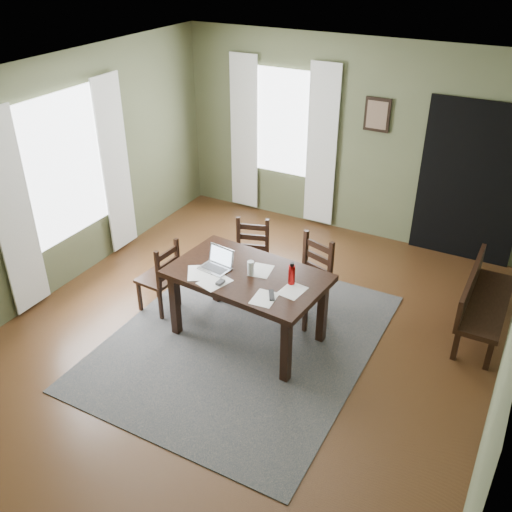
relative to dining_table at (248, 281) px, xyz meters
The scene contains 26 objects.
ground 0.72m from the dining_table, 98.63° to the right, with size 5.00×6.00×0.01m.
room_shell 1.10m from the dining_table, 98.63° to the right, with size 5.02×6.02×2.71m.
rug 0.71m from the dining_table, 98.63° to the right, with size 2.60×3.20×0.01m.
dining_table is the anchor object (origin of this frame).
chair_end 1.14m from the dining_table, behind, with size 0.41×0.41×0.88m.
chair_back_left 0.91m from the dining_table, 116.71° to the left, with size 0.51×0.51×0.92m.
chair_back_right 0.79m from the dining_table, 57.17° to the left, with size 0.54×0.54×0.97m.
bench 2.49m from the dining_table, 30.23° to the left, with size 0.43×1.33×0.75m.
laptop 0.36m from the dining_table, behind, with size 0.34×0.28×0.21m.
computer_mouse 0.35m from the dining_table, 115.05° to the right, with size 0.06×0.10×0.03m, color #3F3F42.
tv_remote 0.48m from the dining_table, 31.88° to the right, with size 0.05×0.18×0.02m, color black.
drinking_glass 0.18m from the dining_table, 10.43° to the right, with size 0.07×0.07×0.15m, color silver.
water_bottle 0.52m from the dining_table, ahead, with size 0.08×0.08×0.24m.
paper_a 0.50m from the dining_table, 152.55° to the right, with size 0.23×0.30×0.00m, color white.
paper_b 0.49m from the dining_table, 41.70° to the right, with size 0.21×0.28×0.00m, color white.
paper_c 0.18m from the dining_table, 48.82° to the left, with size 0.21×0.28×0.00m, color white.
paper_d 0.55m from the dining_table, ahead, with size 0.21×0.27×0.00m, color white.
paper_e 0.38m from the dining_table, 124.99° to the right, with size 0.23×0.31×0.00m, color white.
window_left 2.59m from the dining_table, behind, with size 0.01×1.30×1.70m.
window_back 3.14m from the dining_table, 109.42° to the left, with size 1.00×0.01×1.50m.
curtain_left_near 2.60m from the dining_table, 163.80° to the right, with size 0.03×0.48×2.30m.
curtain_left_far 2.67m from the dining_table, 159.31° to the left, with size 0.03×0.48×2.30m.
curtain_back_left 3.32m from the dining_table, 119.86° to the left, with size 0.44×0.03×2.30m.
curtain_back_right 2.92m from the dining_table, 97.88° to the left, with size 0.44×0.03×2.30m.
framed_picture 3.08m from the dining_table, 83.33° to the left, with size 0.34×0.03×0.44m.
doorway_back 3.33m from the dining_table, 60.38° to the left, with size 1.30×0.03×2.10m.
Camera 1 is at (2.42, -4.21, 3.87)m, focal length 40.00 mm.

